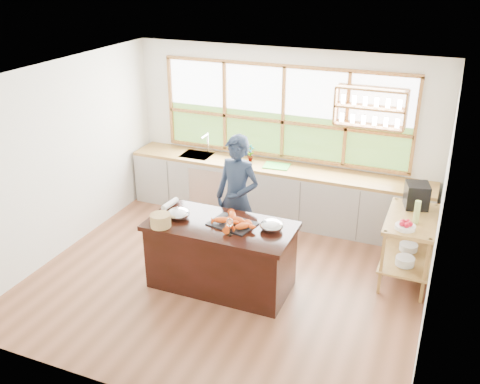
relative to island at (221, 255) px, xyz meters
The scene contains 18 objects.
ground_plane 0.50m from the island, 90.00° to the left, with size 5.00×5.00×0.00m, color brown.
room_shell 1.48m from the island, 88.06° to the left, with size 5.02×4.52×2.71m.
back_counter 2.14m from the island, 90.50° to the left, with size 4.90×0.63×0.90m.
right_shelf_unit 2.45m from the island, 26.44° to the left, with size 0.62×1.10×0.90m.
island is the anchor object (origin of this frame).
cook 0.91m from the island, 97.10° to the left, with size 0.66×0.43×1.80m, color #1B263B.
potted_plant 2.32m from the island, 101.92° to the left, with size 0.14×0.10×0.27m, color slate.
cutting_board 2.19m from the island, 89.74° to the left, with size 0.40×0.30×0.01m, color green.
espresso_machine 2.69m from the island, 33.34° to the left, with size 0.29×0.31×0.33m, color black.
wine_bottle 2.51m from the island, 23.17° to the left, with size 0.07×0.07×0.30m, color #9CB158.
fruit_bowl 2.32m from the island, 19.27° to the left, with size 0.25×0.25×0.11m.
slate_board 0.48m from the island, 19.68° to the left, with size 0.55×0.40×0.02m, color black.
lobster_pile 0.53m from the island, ahead, with size 0.52×0.48×0.08m.
mixing_bowl_left 0.76m from the island, behind, with size 0.29×0.29×0.14m, color #B5B8BD.
mixing_bowl_right 0.82m from the island, ahead, with size 0.29×0.29×0.14m, color #B5B8BD.
wine_glass 0.68m from the island, 44.19° to the right, with size 0.08×0.08×0.22m.
wicker_basket 0.90m from the island, 153.22° to the right, with size 0.25×0.25×0.16m, color tan.
parchment_roll 0.98m from the island, 166.22° to the left, with size 0.08×0.08×0.30m, color white.
Camera 1 is at (2.47, -5.56, 3.98)m, focal length 40.00 mm.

